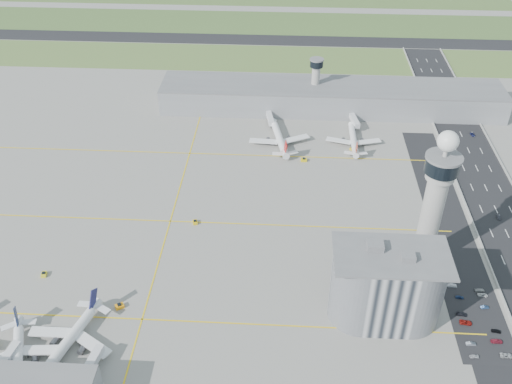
# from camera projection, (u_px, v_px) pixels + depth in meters

# --- Properties ---
(ground) EXTENTS (1000.00, 1000.00, 0.00)m
(ground) POSITION_uv_depth(u_px,v_px,m) (251.00, 269.00, 240.65)
(ground) COLOR gray
(grass_strip_0) EXTENTS (480.00, 50.00, 0.08)m
(grass_strip_0) POSITION_uv_depth(u_px,v_px,m) (244.00, 58.00, 423.51)
(grass_strip_0) COLOR #4B6931
(grass_strip_0) RESTS_ON ground
(grass_strip_1) EXTENTS (480.00, 60.00, 0.08)m
(grass_strip_1) POSITION_uv_depth(u_px,v_px,m) (251.00, 23.00, 484.15)
(grass_strip_1) COLOR #3C5829
(grass_strip_1) RESTS_ON ground
(runway) EXTENTS (480.00, 22.00, 0.10)m
(runway) POSITION_uv_depth(u_px,v_px,m) (247.00, 40.00, 453.41)
(runway) COLOR black
(runway) RESTS_ON ground
(barrier_left) EXTENTS (0.60, 500.00, 1.20)m
(barrier_left) POSITION_uv_depth(u_px,v_px,m) (495.00, 278.00, 235.56)
(barrier_left) COLOR #9E9E99
(barrier_left) RESTS_ON ground
(landside_road) EXTENTS (18.00, 260.00, 0.08)m
(landside_road) POSITION_uv_depth(u_px,v_px,m) (473.00, 295.00, 228.32)
(landside_road) COLOR black
(landside_road) RESTS_ON ground
(parking_lot) EXTENTS (20.00, 44.00, 0.10)m
(parking_lot) POSITION_uv_depth(u_px,v_px,m) (476.00, 318.00, 218.71)
(parking_lot) COLOR black
(parking_lot) RESTS_ON ground
(taxiway_line_h_0) EXTENTS (260.00, 0.60, 0.01)m
(taxiway_line_h_0) POSITION_uv_depth(u_px,v_px,m) (142.00, 319.00, 218.27)
(taxiway_line_h_0) COLOR yellow
(taxiway_line_h_0) RESTS_ON ground
(taxiway_line_h_1) EXTENTS (260.00, 0.60, 0.01)m
(taxiway_line_h_1) POSITION_uv_depth(u_px,v_px,m) (170.00, 221.00, 266.79)
(taxiway_line_h_1) COLOR yellow
(taxiway_line_h_1) RESTS_ON ground
(taxiway_line_h_2) EXTENTS (260.00, 0.60, 0.01)m
(taxiway_line_h_2) POSITION_uv_depth(u_px,v_px,m) (190.00, 153.00, 315.30)
(taxiway_line_h_2) COLOR yellow
(taxiway_line_h_2) RESTS_ON ground
(taxiway_line_v) EXTENTS (0.60, 260.00, 0.01)m
(taxiway_line_v) POSITION_uv_depth(u_px,v_px,m) (170.00, 221.00, 266.79)
(taxiway_line_v) COLOR yellow
(taxiway_line_v) RESTS_ON ground
(control_tower) EXTENTS (14.00, 14.00, 64.50)m
(control_tower) POSITION_uv_depth(u_px,v_px,m) (435.00, 197.00, 223.19)
(control_tower) COLOR #ADAAA5
(control_tower) RESTS_ON ground
(secondary_tower) EXTENTS (8.60, 8.60, 31.90)m
(secondary_tower) POSITION_uv_depth(u_px,v_px,m) (316.00, 79.00, 349.51)
(secondary_tower) COLOR #ADAAA5
(secondary_tower) RESTS_ON ground
(admin_building) EXTENTS (42.00, 24.00, 33.50)m
(admin_building) POSITION_uv_depth(u_px,v_px,m) (387.00, 286.00, 211.45)
(admin_building) COLOR #B2B2B7
(admin_building) RESTS_ON ground
(terminal_pier) EXTENTS (210.00, 32.00, 15.80)m
(terminal_pier) POSITION_uv_depth(u_px,v_px,m) (331.00, 97.00, 353.82)
(terminal_pier) COLOR gray
(terminal_pier) RESTS_ON ground
(airplane_near_b) EXTENTS (42.64, 45.89, 10.40)m
(airplane_near_b) POSITION_uv_depth(u_px,v_px,m) (16.00, 354.00, 198.79)
(airplane_near_b) COLOR white
(airplane_near_b) RESTS_ON ground
(airplane_near_c) EXTENTS (43.66, 47.80, 11.21)m
(airplane_near_c) POSITION_uv_depth(u_px,v_px,m) (67.00, 336.00, 204.61)
(airplane_near_c) COLOR white
(airplane_near_c) RESTS_ON ground
(airplane_far_a) EXTENTS (42.77, 47.55, 11.54)m
(airplane_far_a) POSITION_uv_depth(u_px,v_px,m) (279.00, 134.00, 321.30)
(airplane_far_a) COLOR white
(airplane_far_a) RESTS_ON ground
(airplane_far_b) EXTENTS (31.39, 36.90, 10.30)m
(airplane_far_b) POSITION_uv_depth(u_px,v_px,m) (354.00, 136.00, 320.92)
(airplane_far_b) COLOR white
(airplane_far_b) RESTS_ON ground
(jet_bridge_near_2) EXTENTS (5.39, 14.31, 5.70)m
(jet_bridge_near_2) POSITION_uv_depth(u_px,v_px,m) (83.00, 382.00, 192.15)
(jet_bridge_near_2) COLOR silver
(jet_bridge_near_2) RESTS_ON ground
(jet_bridge_far_0) EXTENTS (5.39, 14.31, 5.70)m
(jet_bridge_far_0) POSITION_uv_depth(u_px,v_px,m) (269.00, 115.00, 345.62)
(jet_bridge_far_0) COLOR silver
(jet_bridge_far_0) RESTS_ON ground
(jet_bridge_far_1) EXTENTS (5.39, 14.31, 5.70)m
(jet_bridge_far_1) POSITION_uv_depth(u_px,v_px,m) (351.00, 117.00, 343.28)
(jet_bridge_far_1) COLOR silver
(jet_bridge_far_1) RESTS_ON ground
(tug_1) EXTENTS (2.39, 3.19, 1.72)m
(tug_1) POSITION_uv_depth(u_px,v_px,m) (44.00, 274.00, 237.08)
(tug_1) COLOR yellow
(tug_1) RESTS_ON ground
(tug_2) EXTENTS (3.98, 3.61, 1.91)m
(tug_2) POSITION_uv_depth(u_px,v_px,m) (120.00, 306.00, 222.62)
(tug_2) COLOR orange
(tug_2) RESTS_ON ground
(tug_3) EXTENTS (2.70, 3.33, 1.69)m
(tug_3) POSITION_uv_depth(u_px,v_px,m) (195.00, 222.00, 265.08)
(tug_3) COLOR yellow
(tug_3) RESTS_ON ground
(tug_4) EXTENTS (3.42, 2.53, 1.87)m
(tug_4) POSITION_uv_depth(u_px,v_px,m) (304.00, 160.00, 308.41)
(tug_4) COLOR yellow
(tug_4) RESTS_ON ground
(tug_5) EXTENTS (3.38, 3.50, 1.68)m
(tug_5) POSITION_uv_depth(u_px,v_px,m) (352.00, 148.00, 318.12)
(tug_5) COLOR gold
(tug_5) RESTS_ON ground
(car_lot_0) EXTENTS (3.55, 1.77, 1.16)m
(car_lot_0) POSITION_uv_depth(u_px,v_px,m) (474.00, 356.00, 203.56)
(car_lot_0) COLOR #B8BAC0
(car_lot_0) RESTS_ON ground
(car_lot_1) EXTENTS (3.70, 1.42, 1.20)m
(car_lot_1) POSITION_uv_depth(u_px,v_px,m) (471.00, 344.00, 208.09)
(car_lot_1) COLOR gray
(car_lot_1) RESTS_ON ground
(car_lot_2) EXTENTS (4.89, 2.73, 1.29)m
(car_lot_2) POSITION_uv_depth(u_px,v_px,m) (466.00, 322.00, 216.19)
(car_lot_2) COLOR maroon
(car_lot_2) RESTS_ON ground
(car_lot_3) EXTENTS (4.20, 2.11, 1.17)m
(car_lot_3) POSITION_uv_depth(u_px,v_px,m) (462.00, 314.00, 219.67)
(car_lot_3) COLOR black
(car_lot_3) RESTS_ON ground
(car_lot_4) EXTENTS (3.36, 1.65, 1.10)m
(car_lot_4) POSITION_uv_depth(u_px,v_px,m) (460.00, 297.00, 226.89)
(car_lot_4) COLOR navy
(car_lot_4) RESTS_ON ground
(car_lot_5) EXTENTS (3.98, 1.40, 1.31)m
(car_lot_5) POSITION_uv_depth(u_px,v_px,m) (452.00, 285.00, 232.02)
(car_lot_5) COLOR silver
(car_lot_5) RESTS_ON ground
(car_lot_6) EXTENTS (4.49, 2.31, 1.21)m
(car_lot_6) POSITION_uv_depth(u_px,v_px,m) (506.00, 355.00, 203.82)
(car_lot_6) COLOR #AAADB0
(car_lot_6) RESTS_ON ground
(car_lot_7) EXTENTS (4.44, 1.96, 1.27)m
(car_lot_7) POSITION_uv_depth(u_px,v_px,m) (497.00, 341.00, 209.01)
(car_lot_7) COLOR maroon
(car_lot_7) RESTS_ON ground
(car_lot_8) EXTENTS (3.68, 1.91, 1.19)m
(car_lot_8) POSITION_uv_depth(u_px,v_px,m) (496.00, 331.00, 212.92)
(car_lot_8) COLOR black
(car_lot_8) RESTS_ON ground
(car_lot_9) EXTENTS (3.43, 1.59, 1.09)m
(car_lot_9) POSITION_uv_depth(u_px,v_px,m) (485.00, 307.00, 222.60)
(car_lot_9) COLOR navy
(car_lot_9) RESTS_ON ground
(car_lot_10) EXTENTS (4.03, 1.95, 1.11)m
(car_lot_10) POSITION_uv_depth(u_px,v_px,m) (483.00, 295.00, 227.87)
(car_lot_10) COLOR silver
(car_lot_10) RESTS_ON ground
(car_lot_11) EXTENTS (4.18, 2.21, 1.16)m
(car_lot_11) POSITION_uv_depth(u_px,v_px,m) (480.00, 290.00, 229.91)
(car_lot_11) COLOR #999999
(car_lot_11) RESTS_ON ground
(car_hw_1) EXTENTS (1.77, 3.94, 1.25)m
(car_hw_1) POSITION_uv_depth(u_px,v_px,m) (499.00, 217.00, 268.42)
(car_hw_1) COLOR #26272E
(car_hw_1) RESTS_ON ground
(car_hw_2) EXTENTS (2.57, 4.44, 1.16)m
(car_hw_2) POSITION_uv_depth(u_px,v_px,m) (473.00, 135.00, 330.92)
(car_hw_2) COLOR navy
(car_hw_2) RESTS_ON ground
(car_hw_4) EXTENTS (1.67, 3.33, 1.09)m
(car_hw_4) POSITION_uv_depth(u_px,v_px,m) (428.00, 87.00, 382.86)
(car_hw_4) COLOR #98A1AB
(car_hw_4) RESTS_ON ground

